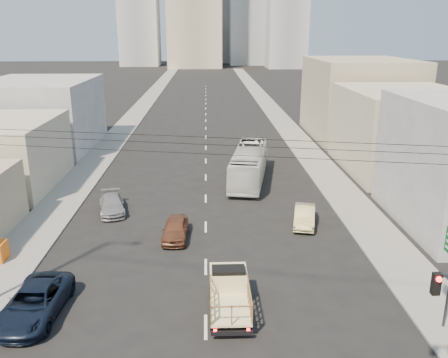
{
  "coord_description": "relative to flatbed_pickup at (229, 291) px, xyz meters",
  "views": [
    {
      "loc": [
        0.16,
        -17.34,
        13.42
      ],
      "look_at": [
        1.32,
        14.26,
        3.5
      ],
      "focal_mm": 38.0,
      "sensor_mm": 36.0,
      "label": 1
    }
  ],
  "objects": [
    {
      "name": "bldg_left_far",
      "position": [
        -20.68,
        35.64,
        2.91
      ],
      "size": [
        12.0,
        16.0,
        8.0
      ],
      "primitive_type": "cube",
      "color": "gray",
      "rests_on": "ground"
    },
    {
      "name": "flatbed_pickup",
      "position": [
        0.0,
        0.0,
        0.0
      ],
      "size": [
        1.95,
        4.41,
        1.9
      ],
      "color": "beige",
      "rests_on": "ground"
    },
    {
      "name": "bldg_right_mid",
      "position": [
        18.32,
        24.64,
        2.91
      ],
      "size": [
        11.0,
        14.0,
        8.0
      ],
      "primitive_type": "cube",
      "color": "#ADA48C",
      "rests_on": "ground"
    },
    {
      "name": "sidewalk_right",
      "position": [
        10.57,
        66.64,
        -1.03
      ],
      "size": [
        3.5,
        180.0,
        0.12
      ],
      "primitive_type": "cube",
      "color": "slate",
      "rests_on": "ground"
    },
    {
      "name": "overhead_wires",
      "position": [
        -1.18,
        -1.86,
        7.87
      ],
      "size": [
        23.01,
        5.02,
        0.72
      ],
      "color": "black",
      "rests_on": "ground"
    },
    {
      "name": "sidewalk_left",
      "position": [
        -12.93,
        66.64,
        -1.03
      ],
      "size": [
        3.5,
        180.0,
        0.12
      ],
      "primitive_type": "cube",
      "color": "slate",
      "rests_on": "ground"
    },
    {
      "name": "midrise_nw",
      "position": [
        -27.18,
        176.64,
        15.91
      ],
      "size": [
        15.0,
        15.0,
        34.0
      ],
      "primitive_type": "cube",
      "color": "#979AA0",
      "rests_on": "ground"
    },
    {
      "name": "city_bus",
      "position": [
        2.85,
        21.5,
        0.5
      ],
      "size": [
        4.66,
        11.74,
        3.19
      ],
      "primitive_type": "imported",
      "rotation": [
        0.0,
        0.0,
        -0.18
      ],
      "color": "silver",
      "rests_on": "ground"
    },
    {
      "name": "sedan_brown",
      "position": [
        -3.2,
        8.74,
        -0.41
      ],
      "size": [
        1.78,
        4.09,
        1.37
      ],
      "primitive_type": "imported",
      "rotation": [
        0.0,
        0.0,
        -0.04
      ],
      "color": "brown",
      "rests_on": "ground"
    },
    {
      "name": "navy_pickup",
      "position": [
        -9.52,
        -0.15,
        -0.34
      ],
      "size": [
        2.81,
        5.58,
        1.51
      ],
      "primitive_type": "imported",
      "rotation": [
        0.0,
        0.0,
        -0.05
      ],
      "color": "black",
      "rests_on": "ground"
    },
    {
      "name": "bldg_right_far",
      "position": [
        18.82,
        40.64,
        3.91
      ],
      "size": [
        12.0,
        16.0,
        10.0
      ],
      "primitive_type": "cube",
      "color": "tan",
      "rests_on": "ground"
    },
    {
      "name": "midrise_ne",
      "position": [
        16.82,
        181.64,
        18.91
      ],
      "size": [
        16.0,
        16.0,
        40.0
      ],
      "primitive_type": "cube",
      "color": "#979AA0",
      "rests_on": "ground"
    },
    {
      "name": "sedan_grey",
      "position": [
        -8.4,
        13.8,
        -0.45
      ],
      "size": [
        2.76,
        4.76,
        1.3
      ],
      "primitive_type": "imported",
      "rotation": [
        0.0,
        0.0,
        0.22
      ],
      "color": "gray",
      "rests_on": "ground"
    },
    {
      "name": "midrise_back",
      "position": [
        4.82,
        196.64,
        20.91
      ],
      "size": [
        18.0,
        18.0,
        44.0
      ],
      "primitive_type": "cube",
      "color": "gray",
      "rests_on": "ground"
    },
    {
      "name": "lane_dashes",
      "position": [
        -1.18,
        49.64,
        -1.09
      ],
      "size": [
        0.15,
        104.0,
        0.01
      ],
      "color": "silver",
      "rests_on": "ground"
    },
    {
      "name": "sedan_tan",
      "position": [
        5.95,
        10.79,
        -0.42
      ],
      "size": [
        2.3,
        4.31,
        1.35
      ],
      "primitive_type": "imported",
      "rotation": [
        0.0,
        0.0,
        -0.22
      ],
      "color": "tan",
      "rests_on": "ground"
    },
    {
      "name": "ground",
      "position": [
        -1.18,
        -3.36,
        -1.09
      ],
      "size": [
        420.0,
        420.0,
        0.0
      ],
      "primitive_type": "plane",
      "color": "black",
      "rests_on": "ground"
    },
    {
      "name": "midrise_east",
      "position": [
        28.82,
        161.64,
        12.91
      ],
      "size": [
        14.0,
        14.0,
        28.0
      ],
      "primitive_type": "cube",
      "color": "#979AA0",
      "rests_on": "ground"
    }
  ]
}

